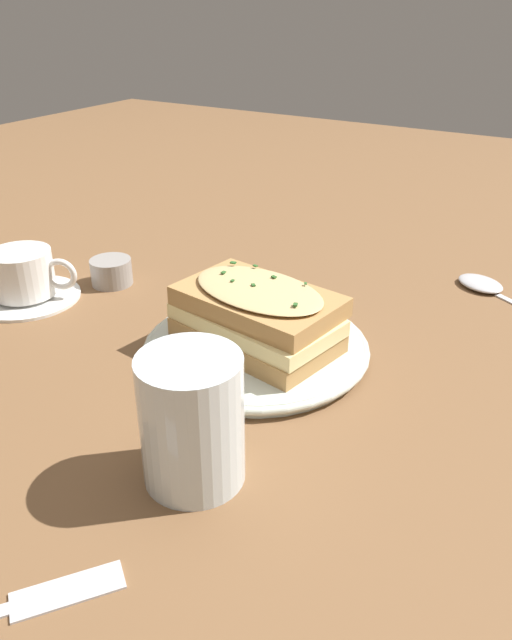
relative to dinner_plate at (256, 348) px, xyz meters
The scene contains 8 objects.
ground_plane 0.03m from the dinner_plate, 64.25° to the left, with size 2.40×2.40×0.00m, color brown.
dinner_plate is the anchor object (origin of this frame).
sandwich 0.04m from the dinner_plate, ahead, with size 0.12×0.17×0.06m.
teacup_with_saucer 0.30m from the dinner_plate, 95.89° to the left, with size 0.12×0.12×0.06m.
water_glass 0.19m from the dinner_plate, 163.41° to the right, with size 0.08×0.08×0.10m, color silver.
fork 0.33m from the dinner_plate, behind, with size 0.15×0.12×0.00m.
spoon 0.32m from the dinner_plate, 30.28° to the right, with size 0.11×0.16×0.01m.
condiment_pot 0.25m from the dinner_plate, 77.46° to the left, with size 0.05×0.05×0.03m, color gray.
Camera 1 is at (-0.47, -0.31, 0.33)m, focal length 35.00 mm.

